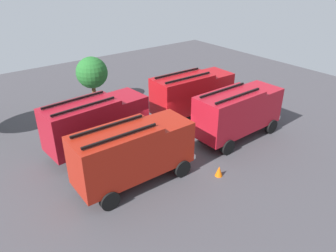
% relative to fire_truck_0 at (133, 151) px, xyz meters
% --- Properties ---
extents(ground_plane, '(49.13, 49.13, 0.00)m').
position_rel_fire_truck_0_xyz_m(ground_plane, '(4.38, 2.45, -2.15)').
color(ground_plane, '#423F44').
extents(fire_truck_0, '(7.22, 2.81, 3.88)m').
position_rel_fire_truck_0_xyz_m(fire_truck_0, '(0.00, 0.00, 0.00)').
color(fire_truck_0, '#9E1D0F').
rests_on(fire_truck_0, ground).
extents(fire_truck_1, '(7.24, 2.86, 3.88)m').
position_rel_fire_truck_0_xyz_m(fire_truck_1, '(8.93, 0.08, 0.00)').
color(fire_truck_1, '#AA1422').
rests_on(fire_truck_1, ground).
extents(fire_truck_2, '(7.36, 3.18, 3.88)m').
position_rel_fire_truck_0_xyz_m(fire_truck_2, '(0.05, 4.73, 0.00)').
color(fire_truck_2, maroon).
rests_on(fire_truck_2, ground).
extents(fire_truck_3, '(7.26, 2.91, 3.88)m').
position_rel_fire_truck_0_xyz_m(fire_truck_3, '(8.77, 4.87, 0.00)').
color(fire_truck_3, '#AA1015').
rests_on(fire_truck_3, ground).
extents(firefighter_0, '(0.39, 0.48, 1.81)m').
position_rel_fire_truck_0_xyz_m(firefighter_0, '(14.08, 0.82, -1.13)').
color(firefighter_0, black).
rests_on(firefighter_0, ground).
extents(firefighter_1, '(0.47, 0.46, 1.69)m').
position_rel_fire_truck_0_xyz_m(firefighter_1, '(11.32, 8.18, -1.21)').
color(firefighter_1, black).
rests_on(firefighter_1, ground).
extents(tree_1, '(2.81, 2.81, 4.35)m').
position_rel_fire_truck_0_xyz_m(tree_1, '(3.50, 12.43, 0.77)').
color(tree_1, brown).
rests_on(tree_1, ground).
extents(traffic_cone_0, '(0.47, 0.47, 0.68)m').
position_rel_fire_truck_0_xyz_m(traffic_cone_0, '(4.44, -2.60, -1.82)').
color(traffic_cone_0, '#F2600C').
rests_on(traffic_cone_0, ground).
extents(traffic_cone_1, '(0.50, 0.50, 0.72)m').
position_rel_fire_truck_0_xyz_m(traffic_cone_1, '(2.33, 6.82, -1.79)').
color(traffic_cone_1, '#F2600C').
rests_on(traffic_cone_1, ground).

